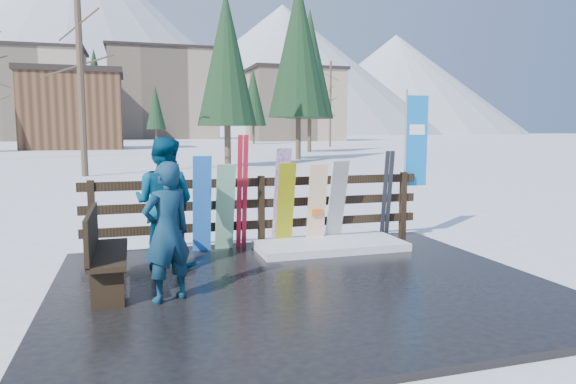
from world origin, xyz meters
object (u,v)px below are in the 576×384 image
object	(u,v)px
rental_flag	(414,146)
snowboard_3	(281,198)
snowboard_2	(286,205)
snowboard_4	(337,202)
snowboard_1	(225,207)
snowboard_5	(317,205)
person_front	(167,232)
person_back	(164,203)
bench	(102,249)
snowboard_0	(202,204)

from	to	relation	value
rental_flag	snowboard_3	bearing A→B (deg)	-173.93
snowboard_2	snowboard_4	bearing A→B (deg)	0.00
rental_flag	snowboard_2	bearing A→B (deg)	-173.76
snowboard_1	snowboard_3	world-z (taller)	snowboard_3
snowboard_2	snowboard_5	bearing A→B (deg)	0.00
snowboard_2	person_front	bearing A→B (deg)	-132.73
rental_flag	person_back	size ratio (longest dim) A/B	1.45
snowboard_2	rental_flag	distance (m)	2.65
bench	person_front	world-z (taller)	person_front
snowboard_0	person_front	xyz separation A→B (m)	(-0.66, -2.17, 0.02)
snowboard_4	bench	bearing A→B (deg)	-155.41
person_back	snowboard_2	bearing A→B (deg)	-129.41
snowboard_3	person_front	xyz separation A→B (m)	(-1.94, -2.17, -0.03)
snowboard_4	snowboard_3	bearing A→B (deg)	-180.00
snowboard_1	rental_flag	distance (m)	3.58
snowboard_0	snowboard_2	size ratio (longest dim) A/B	1.09
bench	person_front	xyz separation A→B (m)	(0.71, -0.52, 0.26)
snowboard_3	person_back	distance (m)	2.02
snowboard_1	bench	bearing A→B (deg)	-136.38
snowboard_4	person_front	bearing A→B (deg)	-143.16
person_back	bench	bearing A→B (deg)	79.87
snowboard_2	snowboard_3	distance (m)	0.14
snowboard_4	rental_flag	bearing A→B (deg)	9.71
rental_flag	person_front	world-z (taller)	rental_flag
snowboard_4	rental_flag	distance (m)	1.84
snowboard_0	snowboard_3	bearing A→B (deg)	-0.00
snowboard_0	rental_flag	distance (m)	3.91
snowboard_2	snowboard_3	world-z (taller)	snowboard_3
snowboard_2	person_front	xyz separation A→B (m)	(-2.00, -2.17, 0.09)
snowboard_5	rental_flag	size ratio (longest dim) A/B	0.52
snowboard_4	snowboard_5	distance (m)	0.36
snowboard_0	snowboard_3	xyz separation A→B (m)	(1.27, -0.00, 0.05)
snowboard_2	person_front	size ratio (longest dim) A/B	0.90
snowboard_3	person_front	distance (m)	2.91
snowboard_5	person_back	size ratio (longest dim) A/B	0.75
snowboard_3	snowboard_5	xyz separation A→B (m)	(0.61, 0.00, -0.14)
snowboard_0	snowboard_5	bearing A→B (deg)	-0.00
snowboard_3	person_front	bearing A→B (deg)	-131.74
snowboard_0	rental_flag	xyz separation A→B (m)	(3.81, 0.27, 0.85)
bench	snowboard_2	xyz separation A→B (m)	(2.71, 1.65, 0.17)
rental_flag	snowboard_5	bearing A→B (deg)	-172.04
snowboard_2	snowboard_3	bearing A→B (deg)	-180.00
snowboard_2	snowboard_5	world-z (taller)	snowboard_2
snowboard_5	rental_flag	bearing A→B (deg)	7.96
snowboard_1	person_back	distance (m)	1.23
snowboard_0	snowboard_4	size ratio (longest dim) A/B	1.07
snowboard_3	snowboard_4	size ratio (longest dim) A/B	1.14
snowboard_0	snowboard_5	distance (m)	1.88
snowboard_0	snowboard_5	world-z (taller)	snowboard_0
bench	snowboard_4	xyz separation A→B (m)	(3.60, 1.65, 0.18)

